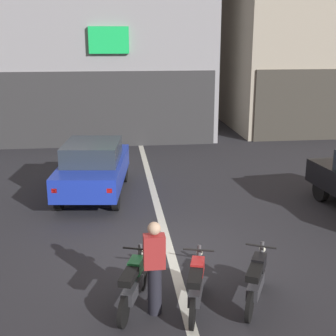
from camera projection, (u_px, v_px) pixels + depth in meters
ground_plane at (171, 255)px, 10.12m from camera, size 120.00×120.00×0.00m
lane_centre_line at (149, 176)px, 15.85m from camera, size 0.20×18.00×0.01m
building_far_right at (334, 4)px, 23.88m from camera, size 10.78×8.21×12.43m
car_blue_crossing_near at (94, 166)px, 13.73m from camera, size 2.22×4.28×1.64m
motorcycle_green_row_leftmost at (133, 283)px, 8.05m from camera, size 0.67×1.61×0.98m
motorcycle_red_row_left_mid at (196, 285)px, 8.01m from camera, size 0.62×1.63×0.98m
motorcycle_black_row_centre at (256, 280)px, 8.17m from camera, size 0.82×1.52×0.98m
person_by_motorcycles at (154, 268)px, 7.77m from camera, size 0.36×0.24×1.67m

